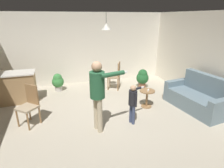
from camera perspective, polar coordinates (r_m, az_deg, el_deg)
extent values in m
plane|color=#B2A893|center=(4.98, -0.92, -10.86)|extent=(7.68, 7.68, 0.00)
cube|color=silver|center=(7.51, -8.05, 10.50)|extent=(6.40, 0.10, 2.70)
cube|color=silver|center=(6.14, 29.16, 6.13)|extent=(0.10, 6.40, 2.70)
cube|color=slate|center=(5.97, 23.93, -4.85)|extent=(1.01, 1.53, 0.45)
cube|color=slate|center=(6.03, 26.68, 0.11)|extent=(0.36, 1.45, 0.55)
cube|color=slate|center=(5.49, 30.20, -7.02)|extent=(0.87, 0.28, 0.63)
cube|color=slate|center=(6.45, 18.85, -1.49)|extent=(0.87, 0.28, 0.63)
cylinder|color=olive|center=(6.76, 20.69, -3.34)|extent=(0.05, 0.05, 0.06)
cylinder|color=olive|center=(5.38, 27.48, -10.51)|extent=(0.05, 0.05, 0.06)
cylinder|color=olive|center=(6.34, 16.44, -4.38)|extent=(0.05, 0.05, 0.06)
cube|color=#99754C|center=(6.52, -27.35, -1.14)|extent=(1.20, 0.60, 0.91)
cube|color=beige|center=(6.39, -28.01, 2.84)|extent=(1.26, 0.66, 0.04)
cylinder|color=olive|center=(5.55, 10.66, -2.07)|extent=(0.44, 0.44, 0.03)
cylinder|color=olive|center=(5.65, 10.49, -4.51)|extent=(0.06, 0.06, 0.49)
cylinder|color=olive|center=(5.75, 10.35, -6.60)|extent=(0.31, 0.31, 0.03)
cylinder|color=tan|center=(4.47, -4.78, -8.61)|extent=(0.12, 0.12, 0.84)
cylinder|color=tan|center=(4.33, -3.72, -9.56)|extent=(0.12, 0.12, 0.84)
cylinder|color=#265938|center=(4.10, -4.51, -0.28)|extent=(0.33, 0.33, 0.59)
sphere|color=tan|center=(3.98, -4.67, 5.29)|extent=(0.23, 0.23, 0.23)
cylinder|color=#265938|center=(4.28, -5.67, 0.10)|extent=(0.10, 0.10, 0.56)
cylinder|color=#265938|center=(3.99, 0.23, 2.99)|extent=(0.57, 0.23, 0.10)
cube|color=white|center=(4.16, 3.89, 3.63)|extent=(0.13, 0.07, 0.04)
cylinder|color=#384260|center=(4.80, 5.73, -8.76)|extent=(0.07, 0.07, 0.51)
cylinder|color=#384260|center=(4.72, 6.54, -9.27)|extent=(0.07, 0.07, 0.51)
cylinder|color=black|center=(4.56, 6.33, -4.18)|extent=(0.20, 0.20, 0.36)
sphere|color=tan|center=(4.47, 6.45, -1.24)|extent=(0.14, 0.14, 0.14)
cylinder|color=black|center=(4.69, 7.14, -1.52)|extent=(0.35, 0.15, 0.06)
cube|color=white|center=(4.81, 8.99, -1.04)|extent=(0.13, 0.07, 0.04)
cylinder|color=black|center=(4.49, 7.26, -4.91)|extent=(0.06, 0.06, 0.34)
cylinder|color=olive|center=(5.08, -21.03, -8.78)|extent=(0.04, 0.04, 0.45)
cylinder|color=olive|center=(5.33, -23.73, -7.79)|extent=(0.04, 0.04, 0.45)
cylinder|color=olive|center=(4.88, -24.09, -10.45)|extent=(0.04, 0.04, 0.45)
cylinder|color=olive|center=(5.14, -26.75, -9.32)|extent=(0.04, 0.04, 0.45)
cube|color=tan|center=(4.99, -24.30, -6.54)|extent=(0.59, 0.59, 0.05)
cube|color=olive|center=(4.99, -23.11, -2.89)|extent=(0.30, 0.29, 0.50)
cylinder|color=olive|center=(6.75, 1.78, -0.26)|extent=(0.04, 0.04, 0.45)
cylinder|color=olive|center=(7.09, 2.20, 0.73)|extent=(0.04, 0.04, 0.45)
cylinder|color=olive|center=(6.81, -1.22, -0.08)|extent=(0.04, 0.04, 0.45)
cylinder|color=olive|center=(7.14, -0.66, 0.89)|extent=(0.04, 0.04, 0.45)
cube|color=#997F60|center=(6.86, 0.53, 2.30)|extent=(0.57, 0.57, 0.05)
cube|color=olive|center=(6.76, 2.13, 4.44)|extent=(0.21, 0.35, 0.50)
cylinder|color=brown|center=(7.21, 9.10, -0.19)|extent=(0.27, 0.27, 0.21)
sphere|color=#235B2D|center=(7.12, 9.22, 1.82)|extent=(0.46, 0.46, 0.46)
sphere|color=#235B2D|center=(7.08, 9.29, 3.05)|extent=(0.34, 0.34, 0.34)
cylinder|color=#B7B2AD|center=(7.08, -15.90, -1.19)|extent=(0.24, 0.24, 0.19)
sphere|color=#387F3D|center=(7.00, -16.09, 0.64)|extent=(0.42, 0.42, 0.42)
sphere|color=#387F3D|center=(6.95, -16.20, 1.78)|extent=(0.31, 0.31, 0.31)
cube|color=white|center=(5.53, 10.97, -1.80)|extent=(0.11, 0.12, 0.04)
cone|color=silver|center=(6.06, -1.76, 17.06)|extent=(0.32, 0.32, 0.20)
cylinder|color=black|center=(6.05, -1.78, 19.61)|extent=(0.01, 0.01, 0.36)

